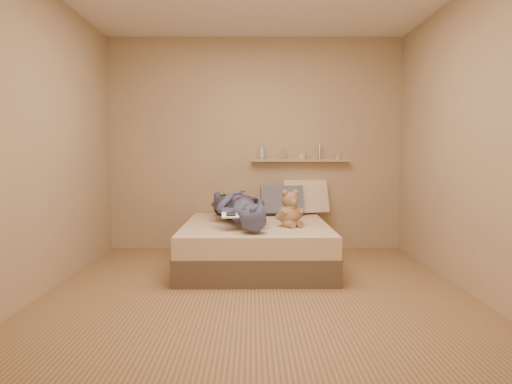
{
  "coord_description": "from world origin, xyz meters",
  "views": [
    {
      "loc": [
        -0.04,
        -4.28,
        1.17
      ],
      "look_at": [
        0.0,
        0.65,
        0.8
      ],
      "focal_mm": 35.0,
      "sensor_mm": 36.0,
      "label": 1
    }
  ],
  "objects_px": {
    "bed": "(256,244)",
    "game_console": "(231,215)",
    "person": "(239,207)",
    "teddy_bear": "(290,211)",
    "wall_shelf": "(300,160)",
    "pillow_grey": "(282,201)",
    "pillow_cream": "(305,197)",
    "dark_plush": "(221,206)"
  },
  "relations": [
    {
      "from": "pillow_grey",
      "to": "bed",
      "type": "bearing_deg",
      "value": -114.51
    },
    {
      "from": "pillow_cream",
      "to": "person",
      "type": "xyz_separation_m",
      "value": [
        -0.77,
        -0.91,
        -0.02
      ]
    },
    {
      "from": "bed",
      "to": "game_console",
      "type": "bearing_deg",
      "value": -112.96
    },
    {
      "from": "bed",
      "to": "wall_shelf",
      "type": "distance_m",
      "value": 1.38
    },
    {
      "from": "teddy_bear",
      "to": "pillow_grey",
      "type": "relative_size",
      "value": 0.75
    },
    {
      "from": "game_console",
      "to": "person",
      "type": "xyz_separation_m",
      "value": [
        0.07,
        0.48,
        0.03
      ]
    },
    {
      "from": "pillow_cream",
      "to": "pillow_grey",
      "type": "xyz_separation_m",
      "value": [
        -0.29,
        -0.14,
        -0.03
      ]
    },
    {
      "from": "teddy_bear",
      "to": "pillow_grey",
      "type": "xyz_separation_m",
      "value": [
        -0.03,
        0.92,
        0.02
      ]
    },
    {
      "from": "dark_plush",
      "to": "wall_shelf",
      "type": "relative_size",
      "value": 0.22
    },
    {
      "from": "teddy_bear",
      "to": "dark_plush",
      "type": "bearing_deg",
      "value": 130.25
    },
    {
      "from": "dark_plush",
      "to": "pillow_cream",
      "type": "height_order",
      "value": "pillow_cream"
    },
    {
      "from": "wall_shelf",
      "to": "bed",
      "type": "bearing_deg",
      "value": -121.18
    },
    {
      "from": "pillow_grey",
      "to": "person",
      "type": "height_order",
      "value": "person"
    },
    {
      "from": "pillow_cream",
      "to": "person",
      "type": "relative_size",
      "value": 0.36
    },
    {
      "from": "game_console",
      "to": "pillow_grey",
      "type": "distance_m",
      "value": 1.37
    },
    {
      "from": "pillow_grey",
      "to": "wall_shelf",
      "type": "distance_m",
      "value": 0.58
    },
    {
      "from": "teddy_bear",
      "to": "dark_plush",
      "type": "height_order",
      "value": "teddy_bear"
    },
    {
      "from": "bed",
      "to": "game_console",
      "type": "height_order",
      "value": "game_console"
    },
    {
      "from": "teddy_bear",
      "to": "wall_shelf",
      "type": "distance_m",
      "value": 1.26
    },
    {
      "from": "pillow_grey",
      "to": "wall_shelf",
      "type": "height_order",
      "value": "wall_shelf"
    },
    {
      "from": "game_console",
      "to": "pillow_grey",
      "type": "bearing_deg",
      "value": 66.18
    },
    {
      "from": "game_console",
      "to": "dark_plush",
      "type": "distance_m",
      "value": 1.23
    },
    {
      "from": "teddy_bear",
      "to": "wall_shelf",
      "type": "height_order",
      "value": "wall_shelf"
    },
    {
      "from": "pillow_grey",
      "to": "pillow_cream",
      "type": "bearing_deg",
      "value": 25.99
    },
    {
      "from": "game_console",
      "to": "dark_plush",
      "type": "bearing_deg",
      "value": 97.91
    },
    {
      "from": "pillow_grey",
      "to": "wall_shelf",
      "type": "xyz_separation_m",
      "value": [
        0.24,
        0.22,
        0.48
      ]
    },
    {
      "from": "teddy_bear",
      "to": "dark_plush",
      "type": "distance_m",
      "value": 1.16
    },
    {
      "from": "bed",
      "to": "wall_shelf",
      "type": "xyz_separation_m",
      "value": [
        0.55,
        0.91,
        0.88
      ]
    },
    {
      "from": "game_console",
      "to": "person",
      "type": "distance_m",
      "value": 0.49
    },
    {
      "from": "dark_plush",
      "to": "wall_shelf",
      "type": "height_order",
      "value": "wall_shelf"
    },
    {
      "from": "game_console",
      "to": "wall_shelf",
      "type": "distance_m",
      "value": 1.74
    },
    {
      "from": "game_console",
      "to": "pillow_cream",
      "type": "relative_size",
      "value": 0.32
    },
    {
      "from": "bed",
      "to": "game_console",
      "type": "relative_size",
      "value": 10.74
    },
    {
      "from": "dark_plush",
      "to": "wall_shelf",
      "type": "distance_m",
      "value": 1.13
    },
    {
      "from": "bed",
      "to": "pillow_grey",
      "type": "distance_m",
      "value": 0.86
    },
    {
      "from": "bed",
      "to": "dark_plush",
      "type": "height_order",
      "value": "dark_plush"
    },
    {
      "from": "pillow_cream",
      "to": "dark_plush",
      "type": "bearing_deg",
      "value": -170.23
    },
    {
      "from": "teddy_bear",
      "to": "wall_shelf",
      "type": "xyz_separation_m",
      "value": [
        0.21,
        1.14,
        0.5
      ]
    },
    {
      "from": "game_console",
      "to": "teddy_bear",
      "type": "xyz_separation_m",
      "value": [
        0.58,
        0.33,
        0.0
      ]
    },
    {
      "from": "dark_plush",
      "to": "pillow_cream",
      "type": "distance_m",
      "value": 1.03
    },
    {
      "from": "wall_shelf",
      "to": "teddy_bear",
      "type": "bearing_deg",
      "value": -100.3
    },
    {
      "from": "teddy_bear",
      "to": "pillow_cream",
      "type": "bearing_deg",
      "value": 76.28
    }
  ]
}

